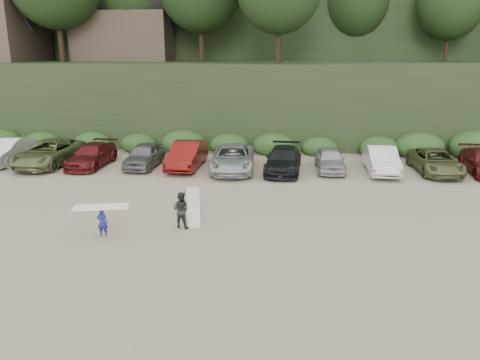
{
  "coord_description": "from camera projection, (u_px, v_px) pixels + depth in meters",
  "views": [
    {
      "loc": [
        1.4,
        -17.28,
        7.04
      ],
      "look_at": [
        -0.36,
        3.0,
        1.3
      ],
      "focal_mm": 35.0,
      "sensor_mm": 36.0,
      "label": 1
    }
  ],
  "objects": [
    {
      "name": "ground",
      "position": [
        242.0,
        232.0,
        18.59
      ],
      "size": [
        120.0,
        120.0,
        0.0
      ],
      "primitive_type": "plane",
      "color": "tan",
      "rests_on": "ground"
    },
    {
      "name": "adult_surfer",
      "position": [
        182.0,
        210.0,
        18.86
      ],
      "size": [
        1.23,
        0.74,
        1.78
      ],
      "color": "black",
      "rests_on": "ground"
    },
    {
      "name": "hillside_backdrop",
      "position": [
        267.0,
        8.0,
        50.02
      ],
      "size": [
        90.0,
        41.5,
        28.0
      ],
      "color": "black",
      "rests_on": "ground"
    },
    {
      "name": "parked_cars",
      "position": [
        222.0,
        157.0,
        28.14
      ],
      "size": [
        37.0,
        6.02,
        1.65
      ],
      "color": "#A0A1A5",
      "rests_on": "ground"
    },
    {
      "name": "child_surfer",
      "position": [
        102.0,
        216.0,
        17.96
      ],
      "size": [
        2.14,
        0.98,
        1.24
      ],
      "color": "navy",
      "rests_on": "ground"
    }
  ]
}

